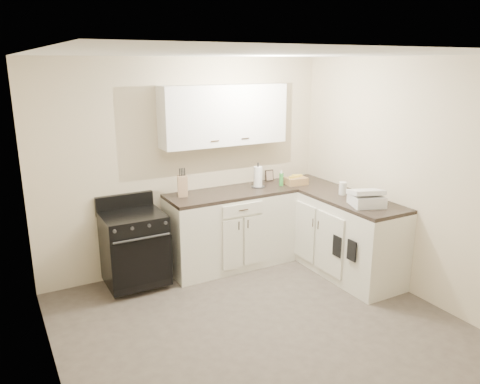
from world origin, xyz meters
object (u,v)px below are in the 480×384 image
knife_block (183,186)px  paper_towel (258,177)px  countertop_grill (367,200)px  wicker_basket (296,181)px  stove (135,248)px

knife_block → paper_towel: (0.98, -0.05, 0.01)m
knife_block → countertop_grill: bearing=-22.1°
wicker_basket → stove: bearing=178.2°
stove → countertop_grill: size_ratio=2.39×
wicker_basket → countertop_grill: 1.13m
wicker_basket → paper_towel: bearing=166.4°
knife_block → paper_towel: paper_towel is taller
wicker_basket → countertop_grill: bearing=-83.4°
stove → wicker_basket: wicker_basket is taller
paper_towel → wicker_basket: paper_towel is taller
wicker_basket → knife_block: bearing=173.2°
stove → countertop_grill: (2.24, -1.18, 0.54)m
knife_block → countertop_grill: knife_block is taller
knife_block → countertop_grill: size_ratio=0.74×
stove → countertop_grill: 2.59m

